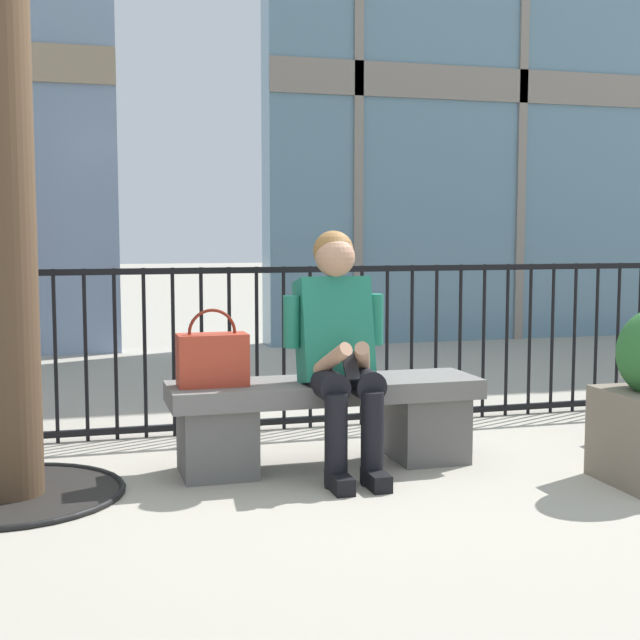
{
  "coord_description": "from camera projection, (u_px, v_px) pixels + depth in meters",
  "views": [
    {
      "loc": [
        -1.25,
        -4.31,
        1.2
      ],
      "look_at": [
        0.0,
        0.1,
        0.75
      ],
      "focal_mm": 49.91,
      "sensor_mm": 36.0,
      "label": 1
    }
  ],
  "objects": [
    {
      "name": "ground_plane",
      "position": [
        325.0,
        466.0,
        4.58
      ],
      "size": [
        60.0,
        60.0,
        0.0
      ],
      "primitive_type": "plane",
      "color": "#A8A091"
    },
    {
      "name": "handbag_on_bench",
      "position": [
        212.0,
        358.0,
        4.36
      ],
      "size": [
        0.34,
        0.16,
        0.38
      ],
      "color": "#B23823",
      "rests_on": "stone_bench"
    },
    {
      "name": "seated_person_with_phone",
      "position": [
        339.0,
        344.0,
        4.4
      ],
      "size": [
        0.52,
        0.66,
        1.21
      ],
      "color": "black",
      "rests_on": "ground"
    },
    {
      "name": "plaza_railing",
      "position": [
        284.0,
        347.0,
        5.4
      ],
      "size": [
        7.02,
        0.04,
        1.0
      ],
      "color": "black",
      "rests_on": "ground"
    },
    {
      "name": "stone_bench",
      "position": [
        325.0,
        415.0,
        4.56
      ],
      "size": [
        1.6,
        0.44,
        0.45
      ],
      "color": "slate",
      "rests_on": "ground"
    }
  ]
}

